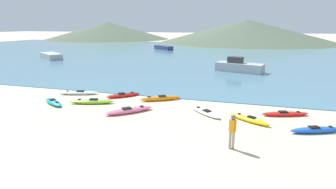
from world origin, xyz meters
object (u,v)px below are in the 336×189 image
object	(u,v)px
kayak_on_sand_0	(285,114)
moored_boat_1	(163,48)
kayak_on_sand_3	(92,101)
moored_boat_2	(239,66)
kayak_on_sand_8	(123,95)
kayak_on_sand_9	(79,93)
kayak_on_sand_2	(249,119)
kayak_on_sand_7	(53,102)
person_near_foreground	(232,129)
moored_boat_0	(51,56)
kayak_on_sand_5	(316,130)
kayak_on_sand_4	(129,110)
kayak_on_sand_6	(160,98)
kayak_on_sand_1	(205,112)

from	to	relation	value
kayak_on_sand_0	moored_boat_1	world-z (taller)	moored_boat_1
kayak_on_sand_3	moored_boat_2	size ratio (longest dim) A/B	0.55
kayak_on_sand_8	kayak_on_sand_9	world-z (taller)	kayak_on_sand_8
kayak_on_sand_2	kayak_on_sand_7	xyz separation A→B (m)	(-14.07, -0.33, 0.00)
person_near_foreground	moored_boat_0	world-z (taller)	person_near_foreground
kayak_on_sand_5	moored_boat_1	xyz separation A→B (m)	(-23.15, 45.79, 0.35)
kayak_on_sand_9	moored_boat_0	xyz separation A→B (m)	(-19.13, 19.66, 0.39)
kayak_on_sand_5	person_near_foreground	distance (m)	5.56
kayak_on_sand_4	person_near_foreground	bearing A→B (deg)	-26.95
moored_boat_0	kayak_on_sand_2	bearing A→B (deg)	-33.99
person_near_foreground	moored_boat_1	bearing A→B (deg)	110.92
kayak_on_sand_6	moored_boat_2	size ratio (longest dim) A/B	0.50
kayak_on_sand_9	kayak_on_sand_3	bearing A→B (deg)	-38.50
kayak_on_sand_4	kayak_on_sand_9	world-z (taller)	kayak_on_sand_4
kayak_on_sand_8	person_near_foreground	distance (m)	11.58
kayak_on_sand_8	moored_boat_0	size ratio (longest dim) A/B	0.42
kayak_on_sand_3	moored_boat_0	xyz separation A→B (m)	(-21.68, 21.69, 0.37)
kayak_on_sand_6	kayak_on_sand_7	world-z (taller)	kayak_on_sand_6
kayak_on_sand_7	moored_boat_1	xyz separation A→B (m)	(-5.57, 45.40, 0.35)
kayak_on_sand_3	kayak_on_sand_5	world-z (taller)	kayak_on_sand_3
kayak_on_sand_4	person_near_foreground	world-z (taller)	person_near_foreground
kayak_on_sand_6	kayak_on_sand_2	bearing A→B (deg)	-23.31
kayak_on_sand_8	moored_boat_1	size ratio (longest dim) A/B	0.45
kayak_on_sand_9	moored_boat_2	size ratio (longest dim) A/B	0.56
kayak_on_sand_5	kayak_on_sand_9	bearing A→B (deg)	169.07
kayak_on_sand_0	kayak_on_sand_6	size ratio (longest dim) A/B	1.01
kayak_on_sand_0	moored_boat_2	bearing A→B (deg)	101.96
kayak_on_sand_1	kayak_on_sand_2	world-z (taller)	kayak_on_sand_2
moored_boat_2	kayak_on_sand_9	bearing A→B (deg)	-129.58
kayak_on_sand_3	kayak_on_sand_5	size ratio (longest dim) A/B	1.14
kayak_on_sand_6	moored_boat_1	size ratio (longest dim) A/B	0.55
kayak_on_sand_4	moored_boat_2	size ratio (longest dim) A/B	0.48
person_near_foreground	moored_boat_0	bearing A→B (deg)	140.71
kayak_on_sand_6	person_near_foreground	size ratio (longest dim) A/B	1.80
kayak_on_sand_3	kayak_on_sand_7	distance (m)	2.83
kayak_on_sand_9	kayak_on_sand_0	bearing A→B (deg)	-3.04
kayak_on_sand_4	moored_boat_0	size ratio (longest dim) A/B	0.49
kayak_on_sand_3	moored_boat_2	bearing A→B (deg)	59.69
kayak_on_sand_5	moored_boat_1	size ratio (longest dim) A/B	0.53
person_near_foreground	moored_boat_2	world-z (taller)	moored_boat_2
kayak_on_sand_9	moored_boat_2	bearing A→B (deg)	50.42
kayak_on_sand_5	moored_boat_0	distance (m)	43.24
moored_boat_1	kayak_on_sand_8	bearing A→B (deg)	-77.05
moored_boat_2	kayak_on_sand_3	bearing A→B (deg)	-120.31
kayak_on_sand_1	moored_boat_2	world-z (taller)	moored_boat_2
kayak_on_sand_1	moored_boat_2	bearing A→B (deg)	84.73
kayak_on_sand_3	kayak_on_sand_8	distance (m)	2.81
kayak_on_sand_5	kayak_on_sand_7	world-z (taller)	kayak_on_sand_7
moored_boat_0	kayak_on_sand_5	bearing A→B (deg)	-32.18
kayak_on_sand_2	kayak_on_sand_5	distance (m)	3.58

